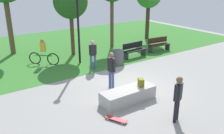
{
  "coord_description": "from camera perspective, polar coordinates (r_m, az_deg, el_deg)",
  "views": [
    {
      "loc": [
        -6.28,
        -7.83,
        4.62
      ],
      "look_at": [
        -0.85,
        0.08,
        1.12
      ],
      "focal_mm": 38.76,
      "sensor_mm": 36.0,
      "label": 1
    }
  ],
  "objects": [
    {
      "name": "ground_plane",
      "position": [
        11.05,
        3.86,
        -4.71
      ],
      "size": [
        28.0,
        28.0,
        0.0
      ],
      "primitive_type": "plane",
      "color": "gray"
    },
    {
      "name": "grass_lawn",
      "position": [
        17.83,
        -12.69,
        4.54
      ],
      "size": [
        26.6,
        11.6,
        0.01
      ],
      "primitive_type": "cube",
      "color": "#387A2D",
      "rests_on": "ground_plane"
    },
    {
      "name": "concrete_ledge",
      "position": [
        9.71,
        3.83,
        -6.63
      ],
      "size": [
        2.29,
        0.8,
        0.53
      ],
      "primitive_type": "cube",
      "color": "#A8A59E",
      "rests_on": "ground_plane"
    },
    {
      "name": "backpack_on_ledge",
      "position": [
        9.84,
        6.84,
        -3.65
      ],
      "size": [
        0.29,
        0.34,
        0.32
      ],
      "primitive_type": "cube",
      "rotation": [
        0.0,
        0.0,
        1.17
      ],
      "color": "olive",
      "rests_on": "concrete_ledge"
    },
    {
      "name": "skater_performing_trick",
      "position": [
        8.4,
        15.28,
        -6.57
      ],
      "size": [
        0.4,
        0.31,
        1.65
      ],
      "color": "black",
      "rests_on": "ground_plane"
    },
    {
      "name": "skater_watching",
      "position": [
        10.52,
        -0.14,
        -0.19
      ],
      "size": [
        0.22,
        0.43,
        1.68
      ],
      "color": "#3F5184",
      "rests_on": "ground_plane"
    },
    {
      "name": "skateboard_by_ledge",
      "position": [
        8.54,
        0.95,
        -12.2
      ],
      "size": [
        0.53,
        0.81,
        0.08
      ],
      "color": "#A5262D",
      "rests_on": "ground_plane"
    },
    {
      "name": "park_bench_near_path",
      "position": [
        15.16,
        5.26,
        4.11
      ],
      "size": [
        1.62,
        0.55,
        0.91
      ],
      "color": "black",
      "rests_on": "ground_plane"
    },
    {
      "name": "park_bench_near_lamppost",
      "position": [
        16.71,
        10.95,
        5.34
      ],
      "size": [
        1.64,
        0.62,
        0.91
      ],
      "color": "#331E14",
      "rests_on": "ground_plane"
    },
    {
      "name": "tree_slender_maple",
      "position": [
        15.28,
        -9.78,
        14.88
      ],
      "size": [
        2.09,
        2.09,
        4.4
      ],
      "color": "#4C3823",
      "rests_on": "grass_lawn"
    },
    {
      "name": "lamp_post",
      "position": [
        13.64,
        -8.13,
        12.9
      ],
      "size": [
        0.28,
        0.28,
        4.99
      ],
      "color": "black",
      "rests_on": "ground_plane"
    },
    {
      "name": "trash_bin",
      "position": [
        13.71,
        1.35,
        2.25
      ],
      "size": [
        0.59,
        0.59,
        0.86
      ],
      "primitive_type": "cylinder",
      "color": "#4C4C51",
      "rests_on": "ground_plane"
    },
    {
      "name": "pedestrian_with_backpack",
      "position": [
        12.97,
        -4.59,
        3.57
      ],
      "size": [
        0.43,
        0.38,
        1.6
      ],
      "color": "#3F5184",
      "rests_on": "ground_plane"
    },
    {
      "name": "cyclist_on_bicycle",
      "position": [
        14.28,
        -15.87,
        3.05
      ],
      "size": [
        1.35,
        1.3,
        1.52
      ],
      "color": "black",
      "rests_on": "ground_plane"
    }
  ]
}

